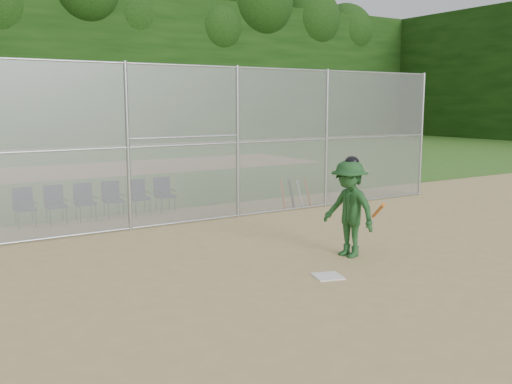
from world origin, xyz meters
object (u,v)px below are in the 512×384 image
water_cooler (350,196)px  chair_0 (25,208)px  home_plate (328,276)px  batter_at_plate (349,208)px

water_cooler → chair_0: chair_0 is taller
water_cooler → home_plate: bearing=-134.4°
batter_at_plate → water_cooler: batter_at_plate is taller
batter_at_plate → chair_0: 8.04m
home_plate → water_cooler: bearing=45.6°
water_cooler → batter_at_plate: bearing=-131.9°
home_plate → batter_at_plate: bearing=35.2°
home_plate → water_cooler: (5.30, 5.41, 0.21)m
water_cooler → chair_0: size_ratio=0.46×
chair_0 → home_plate: bearing=-62.7°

